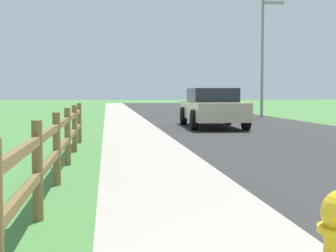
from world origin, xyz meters
TOP-DOWN VIEW (x-y plane):
  - ground_plane at (0.00, 25.00)m, footprint 120.00×120.00m
  - road_asphalt at (3.50, 27.00)m, footprint 7.00×66.00m
  - curb_concrete at (-3.00, 27.00)m, footprint 6.00×66.00m
  - grass_verge at (-4.50, 27.00)m, footprint 5.00×66.00m
  - rail_fence at (-2.58, 5.92)m, footprint 0.11×12.12m
  - parked_suv_beige at (2.10, 17.50)m, footprint 2.18×5.00m
  - street_lamp at (6.21, 24.10)m, footprint 1.17×0.20m

SIDE VIEW (x-z plane):
  - ground_plane at x=0.00m, z-range 0.00..0.00m
  - road_asphalt at x=3.50m, z-range 0.00..0.01m
  - curb_concrete at x=-3.00m, z-range 0.00..0.01m
  - grass_verge at x=-4.50m, z-range 0.00..0.01m
  - rail_fence at x=-2.58m, z-range 0.08..1.13m
  - parked_suv_beige at x=2.10m, z-range 0.03..1.50m
  - street_lamp at x=6.21m, z-range 0.59..6.65m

